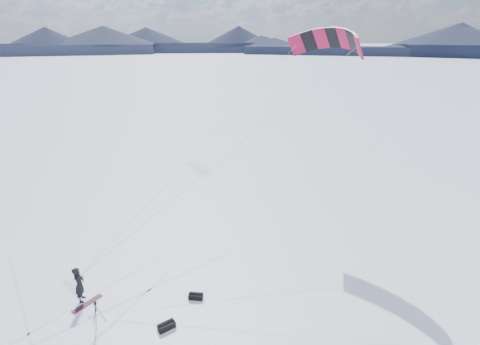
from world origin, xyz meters
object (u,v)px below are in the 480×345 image
object	(u,v)px
snowkiter	(83,300)
tripod	(96,311)
gear_bag_b	(196,296)
gear_bag_a	(167,326)
snowboard	(87,304)

from	to	relation	value
snowkiter	tripod	distance (m)	2.30
tripod	gear_bag_b	bearing A→B (deg)	-9.39
snowkiter	gear_bag_b	bearing A→B (deg)	-101.32
tripod	snowkiter	bearing A→B (deg)	100.15
tripod	gear_bag_a	xyz separation A→B (m)	(2.92, -1.18, -0.67)
gear_bag_a	tripod	bearing A→B (deg)	140.91
gear_bag_a	gear_bag_b	bearing A→B (deg)	25.78
snowkiter	gear_bag_b	distance (m)	5.65
tripod	gear_bag_b	distance (m)	4.60
snowkiter	gear_bag_b	xyz separation A→B (m)	(5.40, -1.64, 0.14)
gear_bag_b	tripod	bearing A→B (deg)	-152.19
snowboard	gear_bag_b	xyz separation A→B (m)	(5.16, -1.27, 0.12)
snowboard	tripod	xyz separation A→B (m)	(0.62, -1.59, 0.80)
snowkiter	tripod	bearing A→B (deg)	-150.78
snowkiter	gear_bag_b	world-z (taller)	snowkiter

